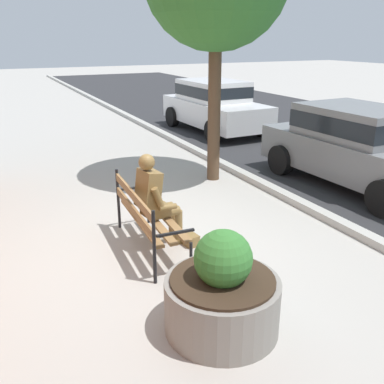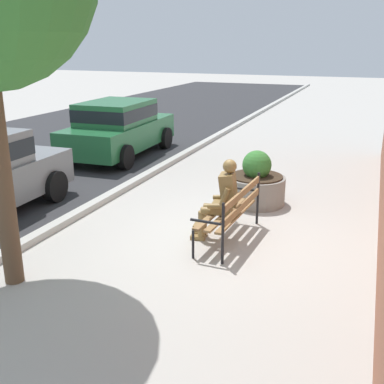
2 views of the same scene
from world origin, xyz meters
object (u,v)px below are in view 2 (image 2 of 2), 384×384
Objects in this scene: bronze_statue_seated at (220,201)px; concrete_planter at (256,185)px; park_bench at (233,209)px; parked_car_green at (118,127)px.

concrete_planter is at bearing -3.36° from bronze_statue_seated.
bronze_statue_seated is 2.02m from concrete_planter.
park_bench is 1.33× the size of bronze_statue_seated.
bronze_statue_seated is at bearing 98.50° from park_bench.
bronze_statue_seated is 1.18× the size of concrete_planter.
park_bench is 1.97m from concrete_planter.
park_bench is 1.57× the size of concrete_planter.
park_bench is at bearing -81.50° from bronze_statue_seated.
park_bench is at bearing -134.20° from parked_car_green.
parked_car_green is at bearing 45.80° from park_bench.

